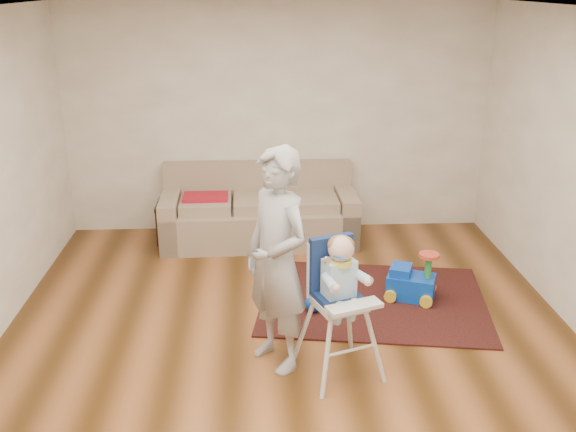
{
  "coord_description": "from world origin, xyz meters",
  "views": [
    {
      "loc": [
        -0.27,
        -4.75,
        2.9
      ],
      "look_at": [
        0.0,
        0.4,
        1.0
      ],
      "focal_mm": 40.0,
      "sensor_mm": 36.0,
      "label": 1
    }
  ],
  "objects_px": {
    "toy_ball": "(313,303)",
    "side_table": "(177,221)",
    "sofa": "(259,206)",
    "high_chair": "(339,308)",
    "ride_on_toy": "(412,275)",
    "adult": "(277,261)"
  },
  "relations": [
    {
      "from": "toy_ball",
      "to": "side_table",
      "type": "bearing_deg",
      "value": 127.47
    },
    {
      "from": "sofa",
      "to": "high_chair",
      "type": "xyz_separation_m",
      "value": [
        0.59,
        -2.75,
        0.12
      ]
    },
    {
      "from": "side_table",
      "to": "ride_on_toy",
      "type": "height_order",
      "value": "ride_on_toy"
    },
    {
      "from": "sofa",
      "to": "ride_on_toy",
      "type": "distance_m",
      "value": 2.14
    },
    {
      "from": "sofa",
      "to": "side_table",
      "type": "relative_size",
      "value": 4.98
    },
    {
      "from": "side_table",
      "to": "ride_on_toy",
      "type": "xyz_separation_m",
      "value": [
        2.41,
        -1.66,
        0.03
      ]
    },
    {
      "from": "side_table",
      "to": "ride_on_toy",
      "type": "bearing_deg",
      "value": -34.58
    },
    {
      "from": "sofa",
      "to": "adult",
      "type": "bearing_deg",
      "value": -88.5
    },
    {
      "from": "ride_on_toy",
      "to": "high_chair",
      "type": "bearing_deg",
      "value": -104.34
    },
    {
      "from": "sofa",
      "to": "ride_on_toy",
      "type": "height_order",
      "value": "sofa"
    },
    {
      "from": "side_table",
      "to": "high_chair",
      "type": "distance_m",
      "value": 3.25
    },
    {
      "from": "adult",
      "to": "ride_on_toy",
      "type": "bearing_deg",
      "value": 92.2
    },
    {
      "from": "sofa",
      "to": "toy_ball",
      "type": "distance_m",
      "value": 1.89
    },
    {
      "from": "high_chair",
      "to": "sofa",
      "type": "bearing_deg",
      "value": 81.71
    },
    {
      "from": "sofa",
      "to": "adult",
      "type": "xyz_separation_m",
      "value": [
        0.12,
        -2.59,
        0.46
      ]
    },
    {
      "from": "sofa",
      "to": "side_table",
      "type": "xyz_separation_m",
      "value": [
        -0.96,
        0.09,
        -0.21
      ]
    },
    {
      "from": "sofa",
      "to": "adult",
      "type": "height_order",
      "value": "adult"
    },
    {
      "from": "high_chair",
      "to": "adult",
      "type": "bearing_deg",
      "value": 140.61
    },
    {
      "from": "side_table",
      "to": "ride_on_toy",
      "type": "relative_size",
      "value": 0.94
    },
    {
      "from": "ride_on_toy",
      "to": "adult",
      "type": "bearing_deg",
      "value": -120.77
    },
    {
      "from": "sofa",
      "to": "side_table",
      "type": "distance_m",
      "value": 0.99
    },
    {
      "from": "side_table",
      "to": "toy_ball",
      "type": "xyz_separation_m",
      "value": [
        1.44,
        -1.88,
        -0.13
      ]
    }
  ]
}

